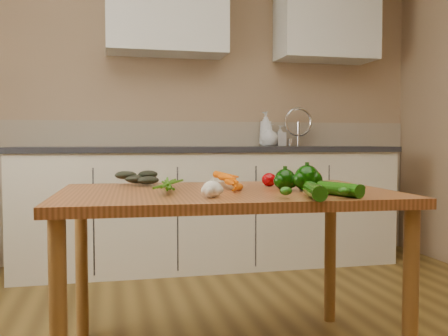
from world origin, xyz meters
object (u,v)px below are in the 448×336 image
(table, at_px, (226,210))
(pepper_b, at_px, (311,178))
(soap_bottle_c, at_px, (270,135))
(garlic_bulb, at_px, (212,189))
(leafy_greens, at_px, (134,175))
(tomato_a, at_px, (269,180))
(soap_bottle_a, at_px, (266,129))
(tomato_b, at_px, (284,178))
(zucchini_b, at_px, (315,191))
(pepper_c, at_px, (307,178))
(tomato_c, at_px, (313,178))
(carrot_bunch, at_px, (211,182))
(pepper_a, at_px, (285,180))
(soap_bottle_b, at_px, (280,136))
(zucchini_a, at_px, (339,189))

(table, distance_m, pepper_b, 0.41)
(soap_bottle_c, distance_m, garlic_bulb, 2.24)
(leafy_greens, distance_m, tomato_a, 0.62)
(soap_bottle_a, bearing_deg, tomato_b, 63.16)
(garlic_bulb, relative_size, zucchini_b, 0.35)
(soap_bottle_a, bearing_deg, zucchini_b, 64.60)
(leafy_greens, relative_size, tomato_b, 2.89)
(pepper_c, height_order, tomato_a, pepper_c)
(soap_bottle_a, height_order, tomato_c, soap_bottle_a)
(table, bearing_deg, carrot_bunch, 173.31)
(pepper_a, bearing_deg, tomato_b, 71.13)
(leafy_greens, height_order, tomato_c, leafy_greens)
(pepper_a, relative_size, tomato_a, 1.32)
(soap_bottle_c, relative_size, leafy_greens, 0.90)
(leafy_greens, bearing_deg, zucchini_b, -49.18)
(leafy_greens, bearing_deg, soap_bottle_c, 52.19)
(leafy_greens, relative_size, garlic_bulb, 2.71)
(table, xyz_separation_m, pepper_c, (0.32, -0.11, 0.13))
(soap_bottle_a, distance_m, pepper_b, 1.87)
(soap_bottle_b, bearing_deg, pepper_a, 153.64)
(soap_bottle_c, bearing_deg, zucchini_a, -144.23)
(pepper_c, distance_m, zucchini_a, 0.21)
(table, relative_size, leafy_greens, 7.19)
(soap_bottle_b, height_order, carrot_bunch, soap_bottle_b)
(tomato_a, bearing_deg, carrot_bunch, -158.12)
(garlic_bulb, bearing_deg, zucchini_a, -6.56)
(soap_bottle_b, xyz_separation_m, zucchini_b, (-0.65, -2.22, -0.22))
(soap_bottle_c, distance_m, pepper_b, 1.81)
(carrot_bunch, distance_m, zucchini_b, 0.49)
(soap_bottle_c, bearing_deg, tomato_b, -148.84)
(table, distance_m, zucchini_a, 0.49)
(leafy_greens, xyz_separation_m, pepper_b, (0.75, -0.29, -0.01))
(soap_bottle_c, bearing_deg, garlic_bulb, -156.60)
(tomato_b, xyz_separation_m, zucchini_b, (-0.10, -0.59, -0.00))
(pepper_b, distance_m, zucchini_b, 0.43)
(zucchini_b, bearing_deg, pepper_c, 73.26)
(carrot_bunch, bearing_deg, garlic_bulb, -97.70)
(carrot_bunch, bearing_deg, soap_bottle_a, 68.21)
(tomato_a, xyz_separation_m, zucchini_a, (0.13, -0.44, -0.01))
(carrot_bunch, distance_m, pepper_a, 0.31)
(zucchini_a, bearing_deg, tomato_b, 93.37)
(carrot_bunch, relative_size, leafy_greens, 1.30)
(leafy_greens, height_order, garlic_bulb, leafy_greens)
(carrot_bunch, distance_m, tomato_c, 0.50)
(soap_bottle_c, height_order, tomato_a, soap_bottle_c)
(pepper_c, relative_size, tomato_c, 1.29)
(pepper_a, height_order, tomato_b, pepper_a)
(soap_bottle_b, height_order, zucchini_b, soap_bottle_b)
(leafy_greens, distance_m, garlic_bulb, 0.63)
(table, height_order, soap_bottle_b, soap_bottle_b)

